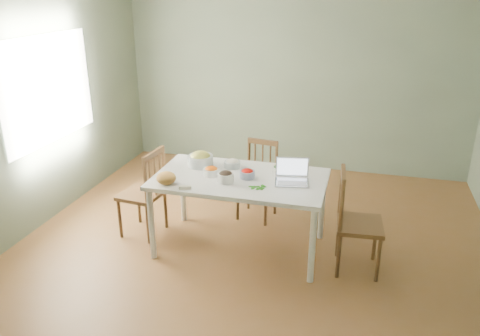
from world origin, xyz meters
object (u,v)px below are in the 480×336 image
(chair_left, at_px, (141,192))
(bread_boule, at_px, (166,178))
(dining_table, at_px, (240,213))
(chair_far, at_px, (257,181))
(bowl_squash, at_px, (200,159))
(laptop, at_px, (292,172))
(chair_right, at_px, (360,222))

(chair_left, relative_size, bread_boule, 5.22)
(dining_table, xyz_separation_m, chair_far, (0.01, 0.73, 0.06))
(dining_table, distance_m, chair_left, 1.13)
(bowl_squash, xyz_separation_m, laptop, (1.02, -0.21, 0.04))
(dining_table, xyz_separation_m, bread_boule, (-0.65, -0.35, 0.47))
(chair_right, bearing_deg, bread_boule, 93.83)
(dining_table, distance_m, chair_far, 0.73)
(chair_far, distance_m, chair_left, 1.33)
(bread_boule, relative_size, laptop, 0.58)
(bread_boule, distance_m, bowl_squash, 0.57)
(dining_table, bearing_deg, chair_left, 178.38)
(bowl_squash, bearing_deg, laptop, -11.79)
(bowl_squash, height_order, laptop, laptop)
(chair_right, bearing_deg, laptop, 79.91)
(dining_table, height_order, laptop, laptop)
(chair_right, bearing_deg, dining_table, 81.72)
(dining_table, distance_m, laptop, 0.74)
(dining_table, relative_size, chair_right, 1.70)
(chair_far, bearing_deg, chair_left, -139.78)
(chair_right, xyz_separation_m, bowl_squash, (-1.69, 0.28, 0.38))
(dining_table, xyz_separation_m, chair_left, (-1.13, 0.03, 0.09))
(bread_boule, xyz_separation_m, laptop, (1.17, 0.33, 0.05))
(bread_boule, distance_m, laptop, 1.22)
(dining_table, bearing_deg, laptop, -1.56)
(chair_far, bearing_deg, dining_table, -81.93)
(chair_left, bearing_deg, dining_table, 94.54)
(bread_boule, relative_size, bowl_squash, 0.71)
(chair_left, height_order, bread_boule, chair_left)
(chair_right, relative_size, bread_boule, 5.32)
(chair_right, height_order, bread_boule, chair_right)
(dining_table, bearing_deg, bread_boule, -151.60)
(chair_right, distance_m, bowl_squash, 1.76)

